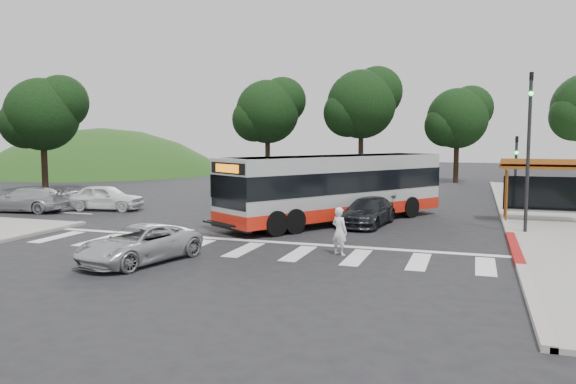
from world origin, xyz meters
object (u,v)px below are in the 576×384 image
at_px(transit_bus, 337,189).
at_px(pedestrian, 339,231).
at_px(silver_suv_south, 139,244).
at_px(dark_sedan, 367,211).

height_order(transit_bus, pedestrian, transit_bus).
distance_m(pedestrian, silver_suv_south, 6.51).
relative_size(transit_bus, pedestrian, 7.42).
bearing_deg(silver_suv_south, dark_sedan, 75.13).
bearing_deg(silver_suv_south, transit_bus, 83.55).
relative_size(transit_bus, dark_sedan, 2.76).
relative_size(dark_sedan, silver_suv_south, 1.03).
distance_m(pedestrian, dark_sedan, 6.62).
xyz_separation_m(pedestrian, dark_sedan, (-0.28, 6.61, -0.18)).
bearing_deg(pedestrian, silver_suv_south, 54.58).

